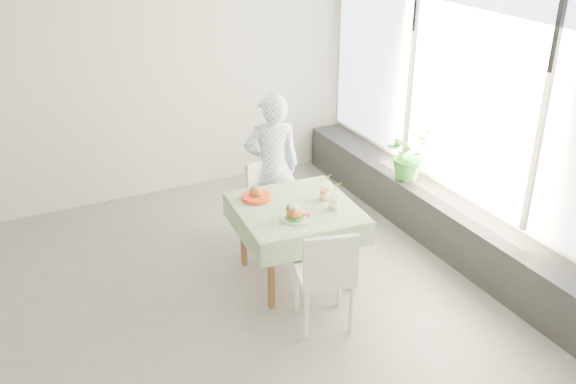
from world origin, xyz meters
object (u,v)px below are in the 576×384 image
chair_near (324,294)px  juice_cup_orange (325,193)px  main_dish (296,214)px  chair_far (275,219)px  cafe_table (295,234)px  diner (272,167)px  potted_plant (408,154)px

chair_near → juice_cup_orange: bearing=61.1°
main_dish → chair_near: bearing=-89.8°
chair_near → main_dish: size_ratio=3.18×
chair_far → cafe_table: bearing=-98.7°
cafe_table → diner: 0.89m
juice_cup_orange → potted_plant: potted_plant is taller
potted_plant → main_dish: bearing=-156.8°
cafe_table → potted_plant: (1.60, 0.51, 0.31)m
cafe_table → juice_cup_orange: 0.46m
chair_near → juice_cup_orange: juice_cup_orange is taller
main_dish → juice_cup_orange: (0.41, 0.23, 0.02)m
main_dish → chair_far: bearing=76.5°
chair_near → main_dish: bearing=90.2°
chair_far → juice_cup_orange: bearing=-73.2°
chair_far → main_dish: bearing=-103.5°
juice_cup_orange → cafe_table: bearing=179.9°
potted_plant → chair_far: bearing=174.4°
chair_far → diner: bearing=71.9°
chair_far → juice_cup_orange: 0.87m
cafe_table → diner: (0.15, 0.82, 0.31)m
diner → potted_plant: size_ratio=2.84×
juice_cup_orange → potted_plant: size_ratio=0.51×
diner → main_dish: diner is taller
cafe_table → chair_near: bearing=-98.4°
diner → juice_cup_orange: bearing=112.7°
chair_far → potted_plant: 1.59m
cafe_table → main_dish: bearing=-116.0°
chair_far → diner: diner is taller
chair_far → chair_near: size_ratio=0.95×
cafe_table → chair_near: size_ratio=1.21×
main_dish → potted_plant: size_ratio=0.54×
chair_near → juice_cup_orange: 0.99m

